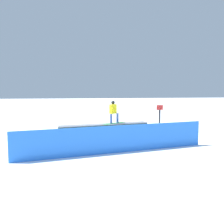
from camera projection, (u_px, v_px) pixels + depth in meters
name	position (u px, v px, depth m)	size (l,w,h in m)	color
ground_plane	(105.00, 135.00, 14.32)	(120.00, 120.00, 0.00)	white
grind_box	(105.00, 130.00, 14.29)	(5.49, 1.66, 0.65)	black
snowboarder	(113.00, 111.00, 14.35)	(1.47, 1.12, 1.39)	#369046
safety_fence	(117.00, 139.00, 10.13)	(8.54, 0.06, 1.18)	#2B78EF
trail_marker	(160.00, 118.00, 14.61)	(0.40, 0.10, 1.76)	#262628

